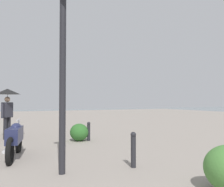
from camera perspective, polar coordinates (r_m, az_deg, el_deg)
The scene contains 6 objects.
lamppost at distance 5.35m, azimuth -11.68°, elevation 11.72°, with size 0.98×0.28×4.22m.
motorcycle at distance 7.16m, azimuth -22.21°, elevation -10.02°, with size 2.15×0.61×1.06m.
pedestrian at distance 10.53m, azimuth -23.72°, elevation -1.29°, with size 1.00×1.00×2.03m.
bollard_near at distance 5.72m, azimuth 5.13°, elevation -13.04°, with size 0.13×0.13×0.83m.
bollard_mid at distance 9.38m, azimuth -5.60°, elevation -8.87°, with size 0.13×0.13×0.73m.
shrub_low at distance 9.39m, azimuth -7.85°, elevation -9.16°, with size 0.78×0.70×0.66m.
Camera 1 is at (-0.36, 2.10, 1.56)m, focal length 38.26 mm.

